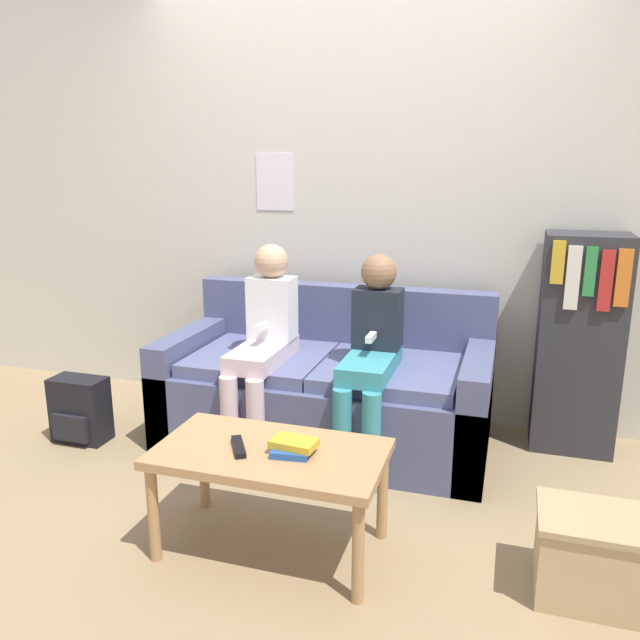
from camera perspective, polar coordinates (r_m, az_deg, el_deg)
The scene contains 11 objects.
ground_plane at distance 3.11m, azimuth -2.29°, elevation -14.68°, with size 10.00×10.00×0.00m, color #937A56.
wall_back at distance 3.74m, azimuth 3.04°, elevation 11.09°, with size 8.00×0.06×2.60m.
couch at distance 3.46m, azimuth 0.67°, elevation -6.46°, with size 1.74×0.85×0.81m.
coffee_table at distance 2.48m, azimuth -4.56°, elevation -12.81°, with size 0.89×0.49×0.43m.
person_left at distance 3.27m, azimuth -5.21°, elevation -1.56°, with size 0.24×0.58×1.09m.
person_right at distance 3.10m, azimuth 4.72°, elevation -2.66°, with size 0.24×0.58×1.06m.
tv_remote at distance 2.47m, azimuth -7.46°, elevation -11.42°, with size 0.12×0.17×0.02m.
book_stack at distance 2.41m, azimuth -2.50°, elevation -11.49°, with size 0.18×0.14×0.05m.
bookshelf at distance 3.55m, azimuth 22.57°, elevation -1.94°, with size 0.42×0.34×1.15m.
storage_box at distance 2.53m, azimuth 23.56°, elevation -19.16°, with size 0.38×0.31×0.32m.
backpack at distance 3.71m, azimuth -21.10°, elevation -7.70°, with size 0.30×0.19×0.36m.
Camera 1 is at (0.93, -2.56, 1.50)m, focal length 35.00 mm.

